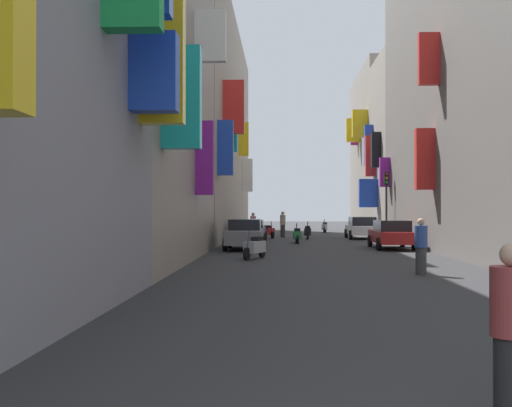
# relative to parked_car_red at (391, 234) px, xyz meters

# --- Properties ---
(ground_plane) EXTENTS (140.00, 140.00, 0.00)m
(ground_plane) POSITION_rel_parked_car_red_xyz_m (-3.62, 1.22, -0.74)
(ground_plane) COLOR #2D2D30
(building_left_mid_a) EXTENTS (7.18, 14.87, 14.36)m
(building_left_mid_a) POSITION_rel_parked_car_red_xyz_m (-11.62, -7.93, 6.44)
(building_left_mid_a) COLOR gray
(building_left_mid_a) RESTS_ON ground
(building_left_mid_c) EXTENTS (7.20, 31.53, 15.64)m
(building_left_mid_c) POSITION_rel_parked_car_red_xyz_m (-11.62, 15.45, 7.08)
(building_left_mid_c) COLOR #9E9384
(building_left_mid_c) RESTS_ON ground
(building_right_mid_a) EXTENTS (7.30, 7.29, 12.66)m
(building_right_mid_a) POSITION_rel_parked_car_red_xyz_m (4.35, 13.78, 5.58)
(building_right_mid_a) COLOR gray
(building_right_mid_a) RESTS_ON ground
(building_right_mid_b) EXTENTS (7.20, 13.80, 13.85)m
(building_right_mid_b) POSITION_rel_parked_car_red_xyz_m (4.37, 24.31, 6.19)
(building_right_mid_b) COLOR gray
(building_right_mid_b) RESTS_ON ground
(parked_car_red) EXTENTS (1.83, 4.48, 1.39)m
(parked_car_red) POSITION_rel_parked_car_red_xyz_m (0.00, 0.00, 0.00)
(parked_car_red) COLOR #B21E1E
(parked_car_red) RESTS_ON ground
(parked_car_grey) EXTENTS (1.85, 4.26, 1.45)m
(parked_car_grey) POSITION_rel_parked_car_red_xyz_m (-7.10, -0.83, 0.03)
(parked_car_grey) COLOR slate
(parked_car_grey) RESTS_ON ground
(parked_car_white) EXTENTS (1.93, 4.41, 1.43)m
(parked_car_white) POSITION_rel_parked_car_red_xyz_m (-0.08, 10.76, 0.02)
(parked_car_white) COLOR white
(parked_car_white) RESTS_ON ground
(parked_car_blue) EXTENTS (1.96, 4.36, 1.30)m
(parked_car_blue) POSITION_rel_parked_car_red_xyz_m (-7.23, 6.03, -0.03)
(parked_car_blue) COLOR navy
(parked_car_blue) RESTS_ON ground
(scooter_red) EXTENTS (0.81, 1.90, 1.13)m
(scooter_red) POSITION_rel_parked_car_red_xyz_m (-6.20, 11.20, -0.27)
(scooter_red) COLOR red
(scooter_red) RESTS_ON ground
(scooter_green) EXTENTS (0.47, 1.87, 1.13)m
(scooter_green) POSITION_rel_parked_car_red_xyz_m (-4.47, 5.09, -0.27)
(scooter_green) COLOR #287F3D
(scooter_green) RESTS_ON ground
(scooter_silver) EXTENTS (0.84, 1.89, 1.13)m
(scooter_silver) POSITION_rel_parked_car_red_xyz_m (-6.39, -6.63, -0.27)
(scooter_silver) COLOR #ADADB2
(scooter_silver) RESTS_ON ground
(scooter_black) EXTENTS (0.50, 1.76, 1.13)m
(scooter_black) POSITION_rel_parked_car_red_xyz_m (-3.65, 10.16, -0.27)
(scooter_black) COLOR black
(scooter_black) RESTS_ON ground
(scooter_white) EXTENTS (0.61, 1.84, 1.13)m
(scooter_white) POSITION_rel_parked_car_red_xyz_m (-1.73, 22.01, -0.27)
(scooter_white) COLOR silver
(scooter_white) RESTS_ON ground
(pedestrian_near_left) EXTENTS (0.41, 0.41, 1.66)m
(pedestrian_near_left) POSITION_rel_parked_car_red_xyz_m (-1.27, -12.40, 0.09)
(pedestrian_near_left) COLOR #3B3B3B
(pedestrian_near_left) RESTS_ON ground
(pedestrian_near_right) EXTENTS (0.54, 0.54, 1.72)m
(pedestrian_near_right) POSITION_rel_parked_car_red_xyz_m (-7.21, 10.35, 0.12)
(pedestrian_near_right) COLOR black
(pedestrian_near_right) RESTS_ON ground
(pedestrian_mid_street) EXTENTS (0.54, 0.54, 1.78)m
(pedestrian_mid_street) POSITION_rel_parked_car_red_xyz_m (-5.26, 12.41, 0.16)
(pedestrian_mid_street) COLOR #323232
(pedestrian_mid_street) RESTS_ON ground
(pedestrian_far_away) EXTENTS (0.42, 0.42, 1.62)m
(pedestrian_far_away) POSITION_rel_parked_car_red_xyz_m (-3.31, -25.49, 0.07)
(pedestrian_far_away) COLOR black
(pedestrian_far_away) RESTS_ON ground
(traffic_light_far_corner) EXTENTS (0.26, 0.34, 4.16)m
(traffic_light_far_corner) POSITION_rel_parked_car_red_xyz_m (0.94, 7.20, 2.10)
(traffic_light_far_corner) COLOR #2D2D2D
(traffic_light_far_corner) RESTS_ON ground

